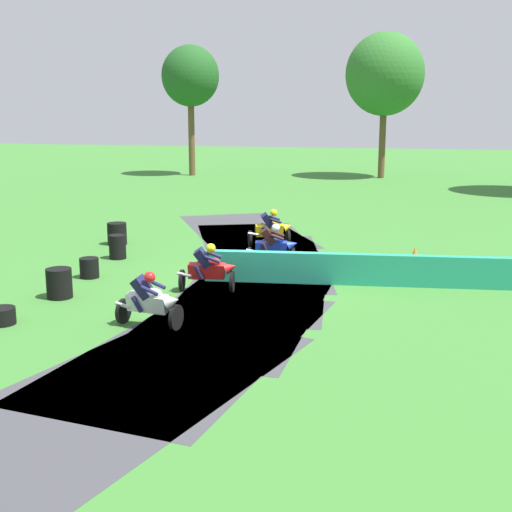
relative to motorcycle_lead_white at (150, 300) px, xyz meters
The scene contains 15 objects.
ground_plane 4.99m from the motorcycle_lead_white, 69.50° to the left, with size 120.00×120.00×0.00m, color #38752D.
track_asphalt 4.73m from the motorcycle_lead_white, 77.91° to the left, with size 8.11×25.32×0.01m.
safety_barrier 8.67m from the motorcycle_lead_white, 35.33° to the left, with size 0.30×13.97×0.90m, color #239375.
motorcycle_lead_white is the anchor object (origin of this frame).
motorcycle_chase_red 3.32m from the motorcycle_lead_white, 80.51° to the left, with size 1.68×0.82×1.42m.
motorcycle_trailing_blue 6.87m from the motorcycle_lead_white, 75.02° to the left, with size 1.68×0.85×1.42m.
motorcycle_fourth_yellow 9.73m from the motorcycle_lead_white, 82.98° to the left, with size 1.71×1.15×1.43m.
tire_stack_near 3.59m from the motorcycle_lead_white, behind, with size 0.64×0.64×0.40m.
tire_stack_mid_a 3.79m from the motorcycle_lead_white, 149.13° to the left, with size 0.68×0.68×0.80m.
tire_stack_mid_b 5.34m from the motorcycle_lead_white, 129.23° to the left, with size 0.57×0.57×0.60m.
tire_stack_far 7.59m from the motorcycle_lead_white, 117.65° to the left, with size 0.56×0.56×0.80m.
tire_stack_extra_a 9.99m from the motorcycle_lead_white, 116.37° to the left, with size 0.70×0.70×0.80m.
traffic_cone 10.49m from the motorcycle_lead_white, 53.52° to the left, with size 0.28×0.28×0.44m, color orange.
tree_far_left 34.67m from the motorcycle_lead_white, 82.13° to the left, with size 5.21×5.21×9.63m.
tree_far_right 34.60m from the motorcycle_lead_white, 104.44° to the left, with size 3.96×3.96×8.92m.
Camera 1 is at (3.61, -19.36, 5.16)m, focal length 48.94 mm.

